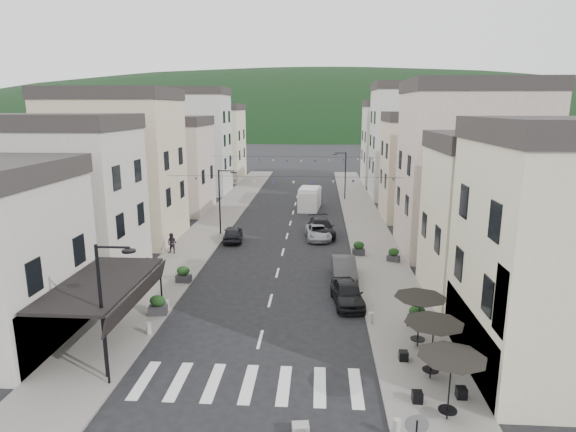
% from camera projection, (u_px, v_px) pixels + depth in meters
% --- Properties ---
extents(ground, '(700.00, 700.00, 0.00)m').
position_uv_depth(ground, '(241.00, 413.00, 18.31)').
color(ground, black).
rests_on(ground, ground).
extents(sidewalk_left, '(4.00, 76.00, 0.12)m').
position_uv_depth(sidewalk_left, '(219.00, 219.00, 49.93)').
color(sidewalk_left, slate).
rests_on(sidewalk_left, ground).
extents(sidewalk_right, '(4.00, 76.00, 0.12)m').
position_uv_depth(sidewalk_right, '(364.00, 221.00, 48.97)').
color(sidewalk_right, slate).
rests_on(sidewalk_right, ground).
extents(hill_backdrop, '(640.00, 360.00, 70.00)m').
position_uv_depth(hill_backdrop, '(316.00, 126.00, 310.33)').
color(hill_backdrop, black).
rests_on(hill_backdrop, ground).
extents(boutique_awning, '(3.77, 7.50, 3.28)m').
position_uv_depth(boutique_awning, '(106.00, 285.00, 22.96)').
color(boutique_awning, black).
rests_on(boutique_awning, ground).
extents(buildings_row_left, '(10.20, 54.16, 14.00)m').
position_uv_depth(buildings_row_left, '(167.00, 155.00, 54.64)').
color(buildings_row_left, '#AEAA9F').
rests_on(buildings_row_left, ground).
extents(buildings_row_right, '(10.20, 54.16, 14.50)m').
position_uv_depth(buildings_row_right, '(428.00, 156.00, 51.62)').
color(buildings_row_right, beige).
rests_on(buildings_row_right, ground).
extents(cafe_terrace, '(2.50, 8.10, 2.53)m').
position_uv_depth(cafe_terrace, '(434.00, 329.00, 20.03)').
color(cafe_terrace, black).
rests_on(cafe_terrace, ground).
extents(streetlamp_left_near, '(1.70, 0.56, 6.00)m').
position_uv_depth(streetlamp_left_near, '(107.00, 298.00, 19.82)').
color(streetlamp_left_near, black).
rests_on(streetlamp_left_near, ground).
extents(streetlamp_left_far, '(1.70, 0.56, 6.00)m').
position_uv_depth(streetlamp_left_far, '(222.00, 195.00, 43.18)').
color(streetlamp_left_far, black).
rests_on(streetlamp_left_far, ground).
extents(streetlamp_right_far, '(1.70, 0.56, 6.00)m').
position_uv_depth(streetlamp_right_far, '(343.00, 171.00, 59.96)').
color(streetlamp_right_far, black).
rests_on(streetlamp_right_far, ground).
extents(bollards, '(11.66, 10.26, 0.60)m').
position_uv_depth(bollards, '(259.00, 336.00, 23.57)').
color(bollards, gray).
rests_on(bollards, ground).
extents(bunting_near, '(19.00, 0.28, 0.62)m').
position_uv_depth(bunting_near, '(284.00, 181.00, 38.48)').
color(bunting_near, black).
rests_on(bunting_near, ground).
extents(bunting_far, '(19.00, 0.28, 0.62)m').
position_uv_depth(bunting_far, '(294.00, 160.00, 54.06)').
color(bunting_far, black).
rests_on(bunting_far, ground).
extents(parked_car_a, '(2.13, 4.29, 1.41)m').
position_uv_depth(parked_car_a, '(347.00, 293.00, 28.34)').
color(parked_car_a, black).
rests_on(parked_car_a, ground).
extents(parked_car_b, '(1.70, 4.50, 1.46)m').
position_uv_depth(parked_car_b, '(344.00, 269.00, 32.52)').
color(parked_car_b, '#363639').
rests_on(parked_car_b, ground).
extents(parked_car_c, '(2.54, 4.67, 1.24)m').
position_uv_depth(parked_car_c, '(318.00, 232.00, 42.54)').
color(parked_car_c, '#9A9CA3').
rests_on(parked_car_c, ground).
extents(parked_car_d, '(2.74, 5.49, 1.53)m').
position_uv_depth(parked_car_d, '(321.00, 227.00, 43.58)').
color(parked_car_d, black).
rests_on(parked_car_d, ground).
extents(parked_car_e, '(2.08, 4.15, 1.36)m').
position_uv_depth(parked_car_e, '(233.00, 233.00, 41.89)').
color(parked_car_e, black).
rests_on(parked_car_e, ground).
extents(delivery_van, '(2.63, 5.54, 2.57)m').
position_uv_depth(delivery_van, '(310.00, 198.00, 55.03)').
color(delivery_van, silver).
rests_on(delivery_van, ground).
extents(pedestrian_a, '(0.60, 0.43, 1.54)m').
position_uv_depth(pedestrian_a, '(148.00, 269.00, 32.04)').
color(pedestrian_a, black).
rests_on(pedestrian_a, sidewalk_left).
extents(pedestrian_b, '(0.88, 0.73, 1.64)m').
position_uv_depth(pedestrian_b, '(172.00, 243.00, 37.86)').
color(pedestrian_b, black).
rests_on(pedestrian_b, sidewalk_left).
extents(concrete_block_b, '(0.65, 0.52, 0.45)m').
position_uv_depth(concrete_block_b, '(301.00, 430.00, 17.02)').
color(concrete_block_b, gray).
rests_on(concrete_block_b, ground).
extents(planter_la, '(1.09, 0.72, 1.13)m').
position_uv_depth(planter_la, '(158.00, 305.00, 26.68)').
color(planter_la, '#2C2C2E').
rests_on(planter_la, sidewalk_left).
extents(planter_lb, '(1.04, 0.65, 1.09)m').
position_uv_depth(planter_lb, '(183.00, 274.00, 31.67)').
color(planter_lb, '#2D2D30').
rests_on(planter_lb, sidewalk_left).
extents(planter_ra, '(1.08, 0.74, 1.11)m').
position_uv_depth(planter_ra, '(417.00, 316.00, 25.35)').
color(planter_ra, '#28282A').
rests_on(planter_ra, sidewalk_right).
extents(planter_rb, '(1.04, 0.83, 1.02)m').
position_uv_depth(planter_rb, '(394.00, 255.00, 35.96)').
color(planter_rb, '#303032').
rests_on(planter_rb, sidewalk_right).
extents(planter_rc, '(1.00, 0.57, 1.10)m').
position_uv_depth(planter_rc, '(359.00, 248.00, 37.49)').
color(planter_rc, '#2C2C2E').
rests_on(planter_rc, sidewalk_right).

